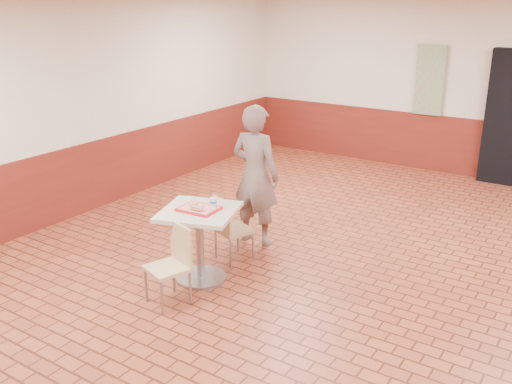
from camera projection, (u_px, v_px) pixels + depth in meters
The scene contains 11 objects.
room_shell at pixel (335, 153), 5.64m from camera, with size 8.01×10.01×3.01m.
wainscot_band at pixel (330, 245), 5.97m from camera, with size 8.00×10.00×1.00m.
promo_poster at pixel (430, 80), 9.82m from camera, with size 0.50×0.03×1.20m, color gray.
main_table at pixel (200, 233), 6.15m from camera, with size 0.77×0.77×0.82m.
chair_main_front at pixel (173, 260), 5.72m from camera, with size 0.48×0.48×0.82m.
chair_main_back at pixel (229, 226), 6.60m from camera, with size 0.48×0.48×0.80m.
customer at pixel (256, 176), 7.00m from camera, with size 0.64×0.42×1.76m, color #736159.
serving_tray at pixel (199, 209), 6.06m from camera, with size 0.41×0.32×0.03m.
ring_donut at pixel (194, 203), 6.15m from camera, with size 0.11×0.11×0.03m, color #F7975A.
long_john_donut at pixel (197, 209), 5.96m from camera, with size 0.16×0.08×0.05m.
paper_cup at pixel (213, 202), 6.06m from camera, with size 0.08×0.08×0.10m.
Camera 1 is at (2.36, -4.99, 2.96)m, focal length 40.00 mm.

